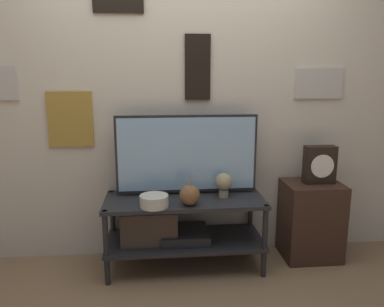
{
  "coord_description": "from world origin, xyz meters",
  "views": [
    {
      "loc": [
        -0.2,
        -2.41,
        1.48
      ],
      "look_at": [
        0.06,
        0.29,
        0.9
      ],
      "focal_mm": 35.0,
      "sensor_mm": 36.0,
      "label": 1
    }
  ],
  "objects_px": {
    "television": "(187,154)",
    "decorative_bust": "(224,183)",
    "vase_wide_bowl": "(154,201)",
    "mantel_clock": "(320,165)",
    "vase_round_glass": "(190,195)",
    "vase_slim_bronze": "(188,187)"
  },
  "relations": [
    {
      "from": "vase_slim_bronze",
      "to": "vase_round_glass",
      "type": "xyz_separation_m",
      "value": [
        -0.0,
        -0.15,
        -0.02
      ]
    },
    {
      "from": "vase_round_glass",
      "to": "vase_wide_bowl",
      "type": "height_order",
      "value": "vase_round_glass"
    },
    {
      "from": "vase_slim_bronze",
      "to": "mantel_clock",
      "type": "distance_m",
      "value": 1.06
    },
    {
      "from": "television",
      "to": "mantel_clock",
      "type": "xyz_separation_m",
      "value": [
        1.05,
        -0.04,
        -0.1
      ]
    },
    {
      "from": "television",
      "to": "vase_round_glass",
      "type": "xyz_separation_m",
      "value": [
        -0.0,
        -0.26,
        -0.24
      ]
    },
    {
      "from": "vase_wide_bowl",
      "to": "mantel_clock",
      "type": "bearing_deg",
      "value": 9.88
    },
    {
      "from": "vase_round_glass",
      "to": "television",
      "type": "bearing_deg",
      "value": 89.63
    },
    {
      "from": "television",
      "to": "mantel_clock",
      "type": "bearing_deg",
      "value": -2.38
    },
    {
      "from": "television",
      "to": "decorative_bust",
      "type": "relative_size",
      "value": 5.82
    },
    {
      "from": "vase_wide_bowl",
      "to": "television",
      "type": "bearing_deg",
      "value": 46.62
    },
    {
      "from": "vase_round_glass",
      "to": "mantel_clock",
      "type": "height_order",
      "value": "mantel_clock"
    },
    {
      "from": "vase_slim_bronze",
      "to": "decorative_bust",
      "type": "bearing_deg",
      "value": 1.31
    },
    {
      "from": "television",
      "to": "vase_slim_bronze",
      "type": "xyz_separation_m",
      "value": [
        0.0,
        -0.11,
        -0.23
      ]
    },
    {
      "from": "vase_wide_bowl",
      "to": "decorative_bust",
      "type": "relative_size",
      "value": 1.09
    },
    {
      "from": "vase_round_glass",
      "to": "vase_slim_bronze",
      "type": "bearing_deg",
      "value": 88.67
    },
    {
      "from": "vase_round_glass",
      "to": "decorative_bust",
      "type": "bearing_deg",
      "value": 29.18
    },
    {
      "from": "television",
      "to": "vase_round_glass",
      "type": "height_order",
      "value": "television"
    },
    {
      "from": "television",
      "to": "vase_wide_bowl",
      "type": "distance_m",
      "value": 0.46
    },
    {
      "from": "vase_round_glass",
      "to": "vase_wide_bowl",
      "type": "bearing_deg",
      "value": -177.83
    },
    {
      "from": "television",
      "to": "vase_wide_bowl",
      "type": "bearing_deg",
      "value": -133.38
    },
    {
      "from": "decorative_bust",
      "to": "mantel_clock",
      "type": "height_order",
      "value": "mantel_clock"
    },
    {
      "from": "television",
      "to": "decorative_bust",
      "type": "distance_m",
      "value": 0.36
    }
  ]
}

